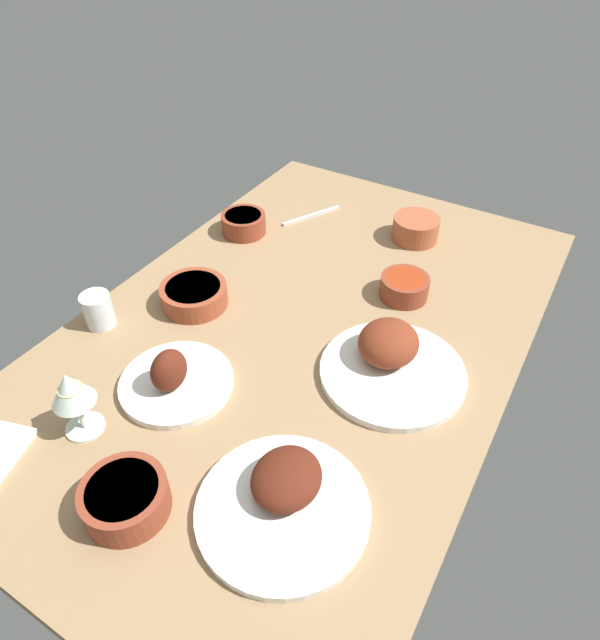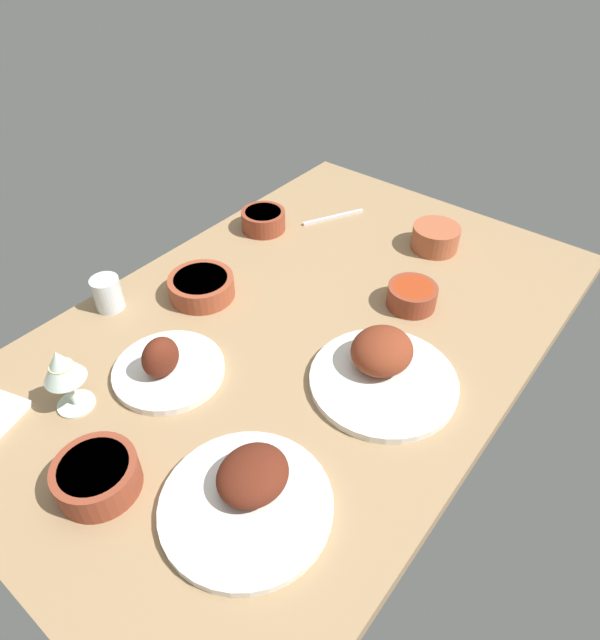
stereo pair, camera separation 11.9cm
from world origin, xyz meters
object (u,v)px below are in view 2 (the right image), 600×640
Objects in this scene: bowl_potatoes at (436,237)px; water_tumbler at (108,293)px; bowl_sauce at (412,295)px; fork_loose at (333,217)px; plate_far_side at (382,367)px; wine_glass at (62,368)px; plate_center_main at (249,493)px; bowl_pasta at (97,475)px; plate_near_viewer at (166,366)px; bowl_cream at (263,219)px; bowl_onions at (201,286)px.

water_tumbler is (-67.84, 46.15, 0.54)cm from bowl_potatoes.
bowl_sauce reaches higher than fork_loose.
plate_far_side is 59.32cm from wine_glass.
wine_glass is at bearing -139.61° from water_tumbler.
plate_far_side is at bearing -44.50° from wine_glass.
fork_loose is at bearing 27.25° from plate_center_main.
fork_loose is (93.33, 20.20, -2.74)cm from bowl_pasta.
wine_glass reaches higher than plate_far_side.
fork_loose is at bearing 7.83° from plate_near_viewer.
bowl_potatoes is (84.37, 11.90, 1.19)cm from plate_center_main.
plate_far_side reaches higher than bowl_potatoes.
bowl_pasta is 47.60cm from water_tumbler.
bowl_pasta is 1.75× the size of water_tumbler.
plate_far_side is 2.58× the size of bowl_sauce.
bowl_pasta is at bearing -157.45° from bowl_cream.
bowl_pasta is at bearing 155.14° from plate_far_side.
plate_near_viewer is at bearing 71.78° from plate_center_main.
bowl_pasta is 1.13× the size of bowl_potatoes.
bowl_cream is at bearing 14.78° from bowl_onions.
bowl_pasta is (-13.35, 21.00, 0.95)cm from plate_center_main.
wine_glass is at bearing -151.13° from fork_loose.
bowl_potatoes is 1.55× the size of water_tumbler.
plate_far_side reaches higher than water_tumbler.
bowl_potatoes is 0.80× the size of bowl_onions.
wine_glass is at bearing -171.72° from bowl_onions.
bowl_cream is 0.79× the size of bowl_onions.
plate_near_viewer is at bearing 165.06° from bowl_potatoes.
plate_center_main is 2.34× the size of bowl_cream.
bowl_sauce is 0.81× the size of wine_glass.
bowl_sauce is 0.60× the size of fork_loose.
plate_center_main is at bearing -81.87° from wine_glass.
bowl_onions is at bearing -39.54° from water_tumbler.
bowl_potatoes reaches higher than bowl_onions.
plate_far_side is at bearing -107.66° from fork_loose.
plate_near_viewer is 1.46× the size of bowl_onions.
water_tumbler is (6.12, 26.42, 1.48)cm from plate_near_viewer.
bowl_pasta is 0.90× the size of bowl_onions.
plate_center_main reaches higher than bowl_onions.
wine_glass is at bearing 163.10° from bowl_potatoes.
bowl_pasta reaches higher than bowl_sauce.
water_tumbler reaches higher than bowl_potatoes.
bowl_onions is 47.57cm from fork_loose.
plate_far_side is at bearing -24.86° from bowl_pasta.
plate_center_main is 36.48cm from plate_far_side.
plate_near_viewer is at bearing -144.62° from fork_loose.
wine_glass is at bearing 98.13° from plate_center_main.
bowl_potatoes is at bearing -32.43° from bowl_onions.
wine_glass is 29.67cm from water_tumbler.
plate_center_main is 1.99× the size of wine_glass.
bowl_cream reaches higher than fork_loose.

